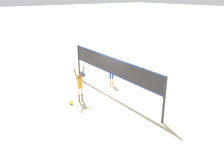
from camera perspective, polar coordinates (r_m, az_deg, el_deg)
name	(u,v)px	position (r m, az deg, el deg)	size (l,w,h in m)	color
ground_plane	(112,95)	(13.38, 0.00, -5.26)	(200.00, 200.00, 0.00)	beige
volleyball_net	(112,69)	(12.75, 0.00, 1.50)	(7.93, 0.13, 2.38)	#38383D
player_spiker	(80,84)	(12.28, -8.38, -2.37)	(0.28, 0.70, 2.08)	#8C664C
player_blocker	(112,69)	(14.33, -0.13, 1.37)	(0.28, 0.70, 2.13)	beige
volleyball	(71,102)	(12.44, -10.63, -7.17)	(0.22, 0.22, 0.22)	yellow
gear_bag	(82,74)	(16.53, -7.91, 0.13)	(0.43, 0.32, 0.24)	navy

